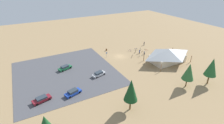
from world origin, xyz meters
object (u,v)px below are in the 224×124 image
bicycle_white_back_row (139,56)px  bicycle_teal_yard_center (141,49)px  bicycle_silver_near_sign (161,51)px  car_green_end_stall (65,68)px  lot_sign (107,54)px  pine_far_west (131,90)px  visitor_by_pavilion (139,52)px  bicycle_purple_yard_left (130,50)px  bike_pavilion (168,54)px  car_blue_far_end (73,92)px  visitor_near_lot (144,43)px  bicycle_black_edge_south (132,56)px  bicycle_red_front_row (146,50)px  visitor_at_bikes (145,52)px  trash_bin (106,50)px  pine_far_east (212,67)px  bicycle_blue_yard_right (136,49)px  car_maroon_by_curb (42,99)px  pine_midwest (189,72)px  car_silver_near_entry (99,74)px  bicycle_yellow_near_porch (135,52)px  pine_mideast (45,123)px  bicycle_orange_lone_east (143,52)px

bicycle_white_back_row → bicycle_teal_yard_center: size_ratio=0.90×
bicycle_silver_near_sign → car_green_end_stall: car_green_end_stall is taller
lot_sign → pine_far_west: size_ratio=0.26×
visitor_by_pavilion → bicycle_purple_yard_left: bearing=-64.9°
bike_pavilion → pine_far_west: pine_far_west is taller
car_blue_far_end → visitor_near_lot: (-40.90, -21.14, 0.19)m
bicycle_purple_yard_left → car_green_end_stall: car_green_end_stall is taller
bicycle_black_edge_south → bicycle_teal_yard_center: bearing=-149.5°
bicycle_red_front_row → visitor_at_bikes: 4.00m
trash_bin → pine_far_east: pine_far_east is taller
car_blue_far_end → trash_bin: bearing=-133.1°
bicycle_blue_yard_right → pine_far_west: bearing=52.2°
car_maroon_by_curb → pine_midwest: bearing=161.4°
car_silver_near_entry → pine_far_west: bearing=90.5°
bicycle_yellow_near_porch → car_maroon_by_curb: size_ratio=0.26×
bicycle_white_back_row → car_green_end_stall: size_ratio=0.30×
bicycle_yellow_near_porch → car_blue_far_end: car_blue_far_end is taller
bicycle_silver_near_sign → bicycle_red_front_row: bicycle_red_front_row is taller
pine_far_west → bicycle_purple_yard_left: 37.18m
pine_far_east → bicycle_yellow_near_porch: bearing=-79.7°
bicycle_yellow_near_porch → car_silver_near_entry: (21.67, 10.02, 0.36)m
bicycle_blue_yard_right → bicycle_yellow_near_porch: bearing=48.0°
bicycle_red_front_row → visitor_near_lot: size_ratio=0.85×
bicycle_black_edge_south → visitor_near_lot: size_ratio=0.73×
bicycle_black_edge_south → pine_mideast: bearing=32.9°
bicycle_blue_yard_right → pine_mideast: bearing=34.5°
visitor_near_lot → visitor_at_bikes: bearing=52.9°
trash_bin → bicycle_black_edge_south: trash_bin is taller
pine_midwest → car_blue_far_end: pine_midwest is taller
bicycle_purple_yard_left → visitor_at_bikes: visitor_at_bikes is taller
trash_bin → bicycle_silver_near_sign: size_ratio=0.61×
bicycle_orange_lone_east → trash_bin: bearing=-37.7°
bike_pavilion → car_maroon_by_curb: size_ratio=3.09×
visitor_by_pavilion → car_green_end_stall: bearing=-1.9°
lot_sign → visitor_at_bikes: bearing=162.2°
car_blue_far_end → bicycle_white_back_row: bearing=-159.5°
trash_bin → car_maroon_by_curb: bearing=36.9°
bicycle_blue_yard_right → bicycle_red_front_row: (-3.09, 2.78, -0.00)m
bicycle_red_front_row → car_blue_far_end: (37.21, 15.30, 0.36)m
bike_pavilion → bicycle_orange_lone_east: bearing=-75.6°
pine_midwest → bike_pavilion: bearing=-115.5°
pine_far_west → bicycle_black_edge_south: 31.01m
bicycle_silver_near_sign → bicycle_red_front_row: size_ratio=0.96×
trash_bin → lot_sign: bearing=64.0°
bicycle_red_front_row → visitor_at_bikes: (2.83, 2.79, 0.52)m
bike_pavilion → visitor_at_bikes: bearing=-70.8°
trash_bin → bicycle_purple_yard_left: trash_bin is taller
pine_mideast → car_maroon_by_curb: 12.68m
car_maroon_by_curb → pine_mideast: bearing=87.3°
pine_midwest → bicycle_yellow_near_porch: (-1.47, -27.76, -4.61)m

